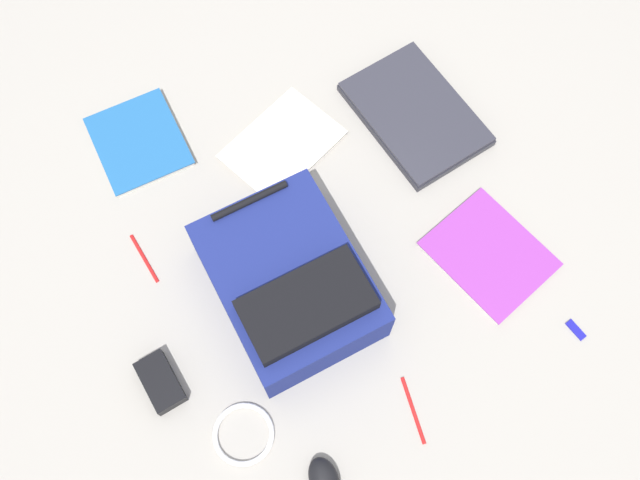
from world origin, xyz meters
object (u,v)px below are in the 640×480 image
Objects in this scene: book_comic at (489,255)px; cable_coil at (243,434)px; book_blue at (139,142)px; book_manual at (282,145)px; pen_blue at (144,258)px; power_brick at (160,382)px; computer_mouse at (324,479)px; laptop at (415,114)px; usb_stick at (576,330)px; backpack at (290,283)px; pen_black at (413,410)px.

cable_coil is at bearing -169.21° from book_comic.
book_manual is at bearing -26.35° from book_blue.
book_comic is 2.28× the size of pen_blue.
power_brick reaches higher than pen_blue.
power_brick is at bearing 124.23° from cable_coil.
computer_mouse reaches higher than book_blue.
computer_mouse is at bearing -153.11° from book_comic.
book_blue is (-0.66, 0.22, -0.01)m from laptop.
book_manual is 2.64× the size of power_brick.
cable_coil is 0.78m from usb_stick.
power_brick is (-0.24, 0.33, -0.00)m from computer_mouse.
pen_blue is (-0.28, 0.23, -0.07)m from backpack.
power_brick is 0.85× the size of pen_black.
pen_black is at bearing -69.76° from backpack.
book_blue is 1.68× the size of pen_black.
pen_blue is at bearing 77.58° from power_brick.
computer_mouse reaches higher than cable_coil.
power_brick is (-0.34, -0.07, -0.06)m from backpack.
book_comic is at bearing 36.17° from pen_black.
pen_black is (0.47, -0.29, -0.01)m from power_brick.
laptop is 0.89m from cable_coil.
usb_stick is (0.82, -0.58, -0.00)m from pen_blue.
pen_blue and usb_stick have the same top height.
book_blue reaches higher than pen_blue.
power_brick is at bearing -156.15° from laptop.
backpack is at bearing -39.12° from pen_blue.
book_comic reaches higher than usb_stick.
pen_blue is at bearing -162.03° from book_manual.
book_manual reaches higher than cable_coil.
laptop is 0.90m from power_brick.
pen_blue is (-0.74, 0.34, -0.01)m from book_comic.
book_blue is 0.77m from cable_coil.
usb_stick is (0.89, -0.29, -0.01)m from power_brick.
power_brick reaches higher than book_manual.
book_manual is 0.71m from pen_black.
backpack is 0.66m from usb_stick.
power_brick is at bearing 129.40° from computer_mouse.
book_manual is (0.32, -0.16, -0.00)m from book_blue.
pen_black is at bearing -179.93° from usb_stick.
pen_black is (-0.35, -0.65, -0.01)m from laptop.
backpack reaches higher than book_manual.
book_manual is 1.04× the size of book_comic.
cable_coil is (-0.22, -0.24, -0.07)m from backpack.
backpack is 3.31× the size of power_brick.
computer_mouse reaches higher than power_brick.
power_brick is 0.90× the size of pen_blue.
laptop reaches higher than pen_blue.
computer_mouse is 0.41m from power_brick.
book_manual is 0.44m from pen_blue.
pen_black and pen_blue have the same top height.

